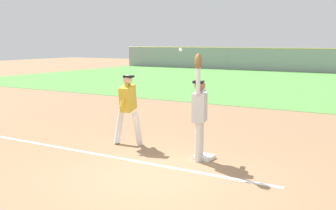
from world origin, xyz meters
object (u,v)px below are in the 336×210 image
at_px(parked_car_green, 295,62).
at_px(fielder, 199,109).
at_px(first_base, 204,157).
at_px(baseball, 181,50).
at_px(parked_car_white, 237,60).
at_px(runner, 128,105).

bearing_deg(parked_car_green, fielder, -81.78).
distance_m(first_base, fielder, 1.09).
height_order(baseball, parked_car_white, baseball).
distance_m(runner, parked_car_white, 31.74).
distance_m(fielder, parked_car_white, 32.76).
xyz_separation_m(fielder, parked_car_white, (-11.40, 30.71, -0.45)).
xyz_separation_m(fielder, baseball, (-0.42, -0.08, 1.22)).
distance_m(runner, parked_car_green, 30.33).
relative_size(runner, parked_car_white, 0.38).
distance_m(fielder, baseball, 1.30).
bearing_deg(baseball, fielder, 10.23).
bearing_deg(runner, baseball, -25.45).
bearing_deg(fielder, baseball, -6.46).
height_order(fielder, parked_car_white, fielder).
bearing_deg(first_base, parked_car_white, 110.55).
distance_m(runner, baseball, 2.21).
xyz_separation_m(fielder, parked_car_green, (-5.81, 30.46, -0.45)).
bearing_deg(parked_car_green, runner, -85.60).
height_order(fielder, parked_car_green, fielder).
distance_m(fielder, parked_car_green, 31.01).
height_order(runner, parked_car_green, runner).
xyz_separation_m(parked_car_white, parked_car_green, (5.59, -0.25, 0.00)).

